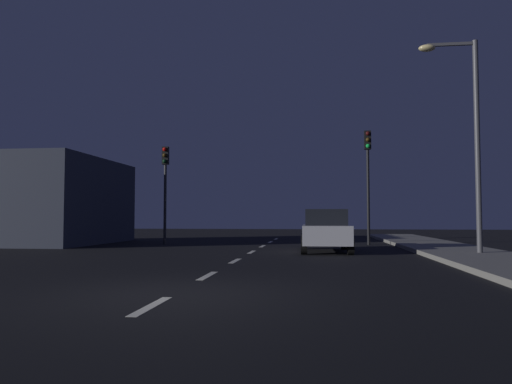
% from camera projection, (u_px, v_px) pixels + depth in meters
% --- Properties ---
extents(ground_plane, '(80.00, 80.00, 0.00)m').
position_uv_depth(ground_plane, '(238.00, 259.00, 15.37)').
color(ground_plane, black).
extents(sidewalk_curb_right, '(3.00, 40.00, 0.15)m').
position_uv_depth(sidewalk_curb_right, '(490.00, 259.00, 14.46)').
color(sidewalk_curb_right, gray).
rests_on(sidewalk_curb_right, ground_plane).
extents(lane_stripe_nearest, '(0.16, 1.60, 0.01)m').
position_uv_depth(lane_stripe_nearest, '(151.00, 306.00, 7.24)').
color(lane_stripe_nearest, silver).
rests_on(lane_stripe_nearest, ground_plane).
extents(lane_stripe_second, '(0.16, 1.60, 0.01)m').
position_uv_depth(lane_stripe_second, '(208.00, 276.00, 11.01)').
color(lane_stripe_second, silver).
rests_on(lane_stripe_second, ground_plane).
extents(lane_stripe_third, '(0.16, 1.60, 0.01)m').
position_uv_depth(lane_stripe_third, '(235.00, 261.00, 14.77)').
color(lane_stripe_third, silver).
rests_on(lane_stripe_third, ground_plane).
extents(lane_stripe_fourth, '(0.16, 1.60, 0.01)m').
position_uv_depth(lane_stripe_fourth, '(252.00, 252.00, 18.54)').
color(lane_stripe_fourth, silver).
rests_on(lane_stripe_fourth, ground_plane).
extents(lane_stripe_fifth, '(0.16, 1.60, 0.01)m').
position_uv_depth(lane_stripe_fifth, '(263.00, 246.00, 22.31)').
color(lane_stripe_fifth, silver).
rests_on(lane_stripe_fifth, ground_plane).
extents(lane_stripe_sixth, '(0.16, 1.60, 0.01)m').
position_uv_depth(lane_stripe_sixth, '(270.00, 242.00, 26.08)').
color(lane_stripe_sixth, silver).
rests_on(lane_stripe_sixth, ground_plane).
extents(lane_stripe_seventh, '(0.16, 1.60, 0.01)m').
position_uv_depth(lane_stripe_seventh, '(276.00, 239.00, 29.84)').
color(lane_stripe_seventh, silver).
rests_on(lane_stripe_seventh, ground_plane).
extents(traffic_signal_left, '(0.32, 0.38, 4.87)m').
position_uv_depth(traffic_signal_left, '(165.00, 175.00, 24.70)').
color(traffic_signal_left, '#2D2D30').
rests_on(traffic_signal_left, ground_plane).
extents(traffic_signal_right, '(0.32, 0.38, 5.47)m').
position_uv_depth(traffic_signal_right, '(368.00, 165.00, 23.51)').
color(traffic_signal_right, black).
rests_on(traffic_signal_right, ground_plane).
extents(car_stopped_ahead, '(1.90, 4.18, 1.61)m').
position_uv_depth(car_stopped_ahead, '(326.00, 231.00, 18.76)').
color(car_stopped_ahead, silver).
rests_on(car_stopped_ahead, ground_plane).
extents(street_lamp_right, '(1.95, 0.36, 7.29)m').
position_uv_depth(street_lamp_right, '(468.00, 126.00, 16.48)').
color(street_lamp_right, '#4C4C51').
rests_on(street_lamp_right, ground_plane).
extents(storefront_left, '(4.84, 8.05, 4.23)m').
position_uv_depth(storefront_left, '(59.00, 201.00, 24.73)').
color(storefront_left, '#333847').
rests_on(storefront_left, ground_plane).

